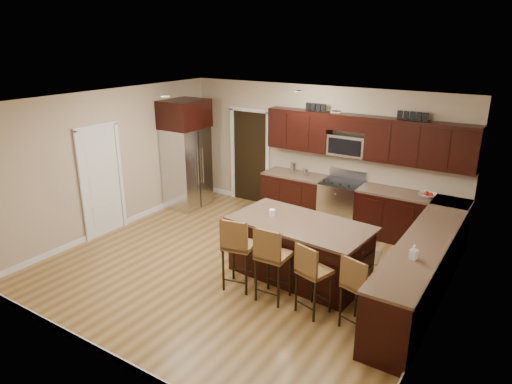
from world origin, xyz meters
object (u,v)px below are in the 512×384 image
Objects in this scene: stool_right at (311,271)px; refrigerator at (186,153)px; stool_left at (237,246)px; stool_extra at (358,285)px; island at (299,251)px; range at (341,204)px; stool_mid at (271,256)px.

refrigerator reaches higher than stool_right.
stool_left reaches higher than stool_extra.
stool_left is 0.49× the size of refrigerator.
refrigerator reaches higher than island.
island is 3.92m from refrigerator.
stool_mid is (0.24, -3.07, 0.24)m from range.
refrigerator is at bearing -167.00° from range.
stool_left is (-0.34, -3.07, 0.24)m from range.
refrigerator is (-4.16, 2.30, 0.56)m from stool_right.
stool_left reaches higher than stool_mid.
stool_extra is (1.26, -0.84, 0.22)m from island.
range is 3.19m from stool_right.
stool_mid is 4.26m from refrigerator.
stool_mid reaches higher than range.
range is at bearing 132.16° from stool_extra.
stool_extra is (1.51, -3.06, 0.17)m from range.
island is at bearing 142.05° from stool_right.
stool_right is at bearing -49.16° from island.
island is at bearing -83.64° from range.
stool_left is 1.10× the size of stool_right.
range is at bearing 13.00° from refrigerator.
stool_mid is at bearing -163.31° from stool_right.
range is 1.07× the size of stool_extra.
range reaches higher than stool_right.
stool_left reaches higher than stool_right.
stool_left is 1.85m from stool_extra.
stool_left is at bearing 177.75° from stool_mid.
stool_left is at bearing -163.74° from stool_right.
range is at bearing 121.60° from stool_right.
range is 0.97× the size of stool_left.
stool_right is at bearing -28.96° from refrigerator.
refrigerator is 5.36m from stool_extra.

